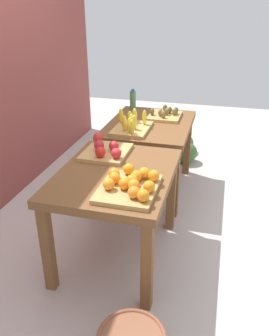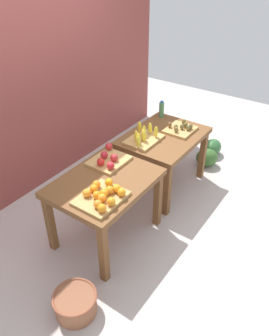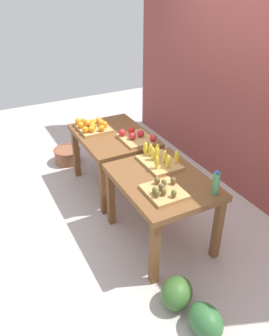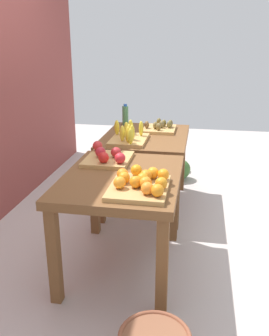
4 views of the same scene
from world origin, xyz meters
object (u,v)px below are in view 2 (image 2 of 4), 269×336
apple_bin (108,159)px  watermelon_pile (210,153)px  orange_bin (102,196)px  display_table_left (105,189)px  kiwi_bin (181,129)px  water_bottle (162,110)px  wicker_basket (75,303)px  banana_crate (144,137)px  display_table_right (163,143)px

apple_bin → watermelon_pile: bearing=-13.8°
orange_bin → display_table_left: bearing=36.3°
apple_bin → kiwi_bin: (1.05, -0.28, -0.01)m
kiwi_bin → water_bottle: (0.20, 0.40, 0.07)m
display_table_left → water_bottle: water_bottle is taller
watermelon_pile → water_bottle: bearing=132.1°
display_table_left → water_bottle: 1.57m
watermelon_pile → wicker_basket: bearing=-178.3°
watermelon_pile → kiwi_bin: bearing=167.9°
display_table_left → orange_bin: orange_bin is taller
banana_crate → kiwi_bin: size_ratio=1.23×
apple_bin → water_bottle: 1.27m
display_table_left → wicker_basket: bearing=-158.0°
orange_bin → banana_crate: banana_crate is taller
display_table_left → kiwi_bin: kiwi_bin is taller
banana_crate → water_bottle: bearing=14.0°
display_table_right → wicker_basket: size_ratio=2.73×
display_table_right → water_bottle: water_bottle is taller
orange_bin → wicker_basket: 0.93m
banana_crate → kiwi_bin: bearing=-26.4°
kiwi_bin → wicker_basket: kiwi_bin is taller
kiwi_bin → water_bottle: size_ratio=1.61×
wicker_basket → orange_bin: bearing=15.7°
orange_bin → kiwi_bin: size_ratio=1.24×
water_bottle → wicker_basket: size_ratio=0.59×
banana_crate → watermelon_pile: banana_crate is taller
banana_crate → watermelon_pile: (1.17, -0.38, -0.66)m
display_table_right → water_bottle: bearing=34.6°
banana_crate → watermelon_pile: size_ratio=0.67×
apple_bin → display_table_left: bearing=-148.7°
water_bottle → watermelon_pile: 1.03m
display_table_right → wicker_basket: bearing=-170.0°
water_bottle → display_table_right: bearing=-145.4°
apple_bin → watermelon_pile: 1.92m
display_table_right → kiwi_bin: size_ratio=2.89×
orange_bin → kiwi_bin: (1.56, 0.06, -0.01)m
display_table_left → wicker_basket: (-0.87, -0.35, -0.52)m
apple_bin → wicker_basket: (-1.14, -0.52, -0.66)m
display_table_right → watermelon_pile: (0.91, -0.27, -0.50)m
display_table_left → apple_bin: apple_bin is taller
wicker_basket → display_table_left: bearing=22.0°
banana_crate → kiwi_bin: (0.47, -0.23, -0.02)m
display_table_left → banana_crate: size_ratio=2.35×
watermelon_pile → orange_bin: bearing=177.7°
display_table_left → wicker_basket: size_ratio=2.73×
display_table_right → banana_crate: bearing=155.7°
kiwi_bin → orange_bin: bearing=-177.9°
display_table_left → watermelon_pile: bearing=-7.5°
water_bottle → watermelon_pile: size_ratio=0.34×
banana_crate → wicker_basket: size_ratio=1.16×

